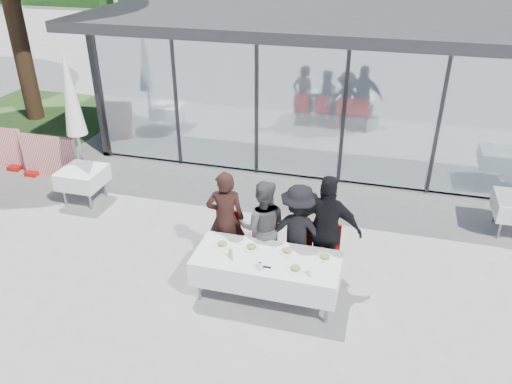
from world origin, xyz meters
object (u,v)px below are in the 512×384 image
diner_chair_d (326,250)px  market_umbrella (72,104)px  diner_chair_a (227,235)px  diner_chair_b (263,240)px  diner_c (298,232)px  plate_b (252,247)px  folded_eyeglasses (266,267)px  diner_d (327,230)px  diner_a (226,219)px  dining_table (267,268)px  plate_a (222,244)px  plate_c (287,251)px  spare_table_left (83,177)px  plate_d (325,257)px  plate_extra (296,268)px  diner_chair_c (298,246)px  juice_bottle (230,253)px  diner_b (263,227)px

diner_chair_d → market_umbrella: 6.10m
diner_chair_a → market_umbrella: 4.56m
diner_chair_b → diner_c: diner_c is taller
diner_c → plate_b: bearing=42.7°
folded_eyeglasses → diner_chair_b: bearing=107.0°
diner_d → plate_b: size_ratio=7.44×
diner_a → folded_eyeglasses: (0.95, -0.95, -0.12)m
dining_table → plate_a: size_ratio=8.88×
plate_a → plate_c: bearing=4.9°
diner_d → spare_table_left: diner_d is taller
plate_a → plate_b: same height
plate_d → diner_chair_b: bearing=153.9°
plate_extra → spare_table_left: size_ratio=0.30×
plate_b → plate_a: bearing=-174.9°
diner_a → diner_d: 1.71m
plate_c → plate_extra: 0.47m
dining_table → market_umbrella: (-4.83, 2.55, 1.42)m
diner_a → spare_table_left: 3.88m
diner_chair_c → juice_bottle: bearing=-134.9°
plate_d → diner_c: bearing=135.5°
plate_c → folded_eyeglasses: 0.51m
diner_chair_b → market_umbrella: bearing=158.5°
juice_bottle → spare_table_left: size_ratio=0.17×
diner_c → plate_a: (-1.12, -0.57, -0.06)m
diner_chair_c → dining_table: bearing=-115.2°
diner_chair_b → folded_eyeglasses: bearing=-73.0°
diner_chair_a → diner_chair_b: (0.65, 0.00, 0.00)m
diner_c → plate_c: size_ratio=6.57×
diner_d → plate_extra: diner_d is taller
plate_c → plate_d: 0.59m
dining_table → diner_d: (0.81, 0.70, 0.41)m
plate_extra → market_umbrella: 6.11m
spare_table_left → market_umbrella: (-0.31, 0.52, 1.41)m
diner_a → diner_b: 0.65m
diner_d → folded_eyeglasses: (-0.76, -0.95, -0.19)m
plate_b → plate_c: size_ratio=1.00×
diner_a → diner_c: size_ratio=1.06×
diner_chair_a → diner_c: diner_c is taller
diner_b → diner_chair_d: size_ratio=1.72×
diner_a → diner_chair_b: (0.65, 0.05, -0.34)m
diner_b → plate_a: bearing=36.1°
juice_bottle → plate_a: bearing=129.6°
diner_chair_d → diner_chair_a: bearing=180.0°
diner_chair_c → diner_d: size_ratio=0.51×
plate_b → diner_chair_d: bearing=27.7°
diner_b → folded_eyeglasses: 1.00m
dining_table → plate_extra: (0.49, -0.20, 0.24)m
diner_chair_b → plate_d: 1.26m
diner_d → plate_a: size_ratio=7.44×
juice_bottle → market_umbrella: size_ratio=0.05×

